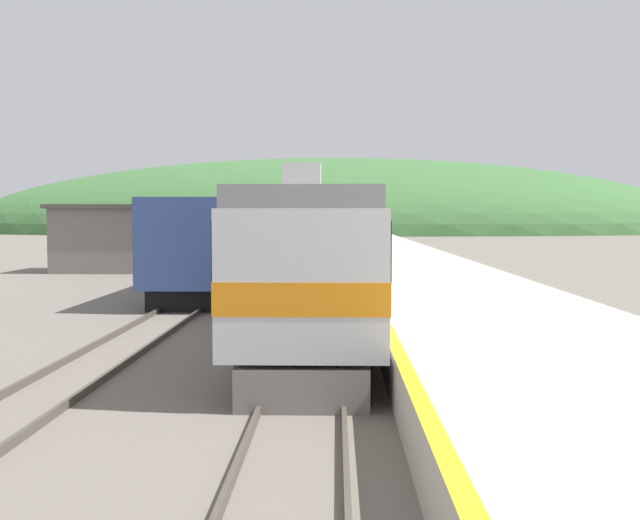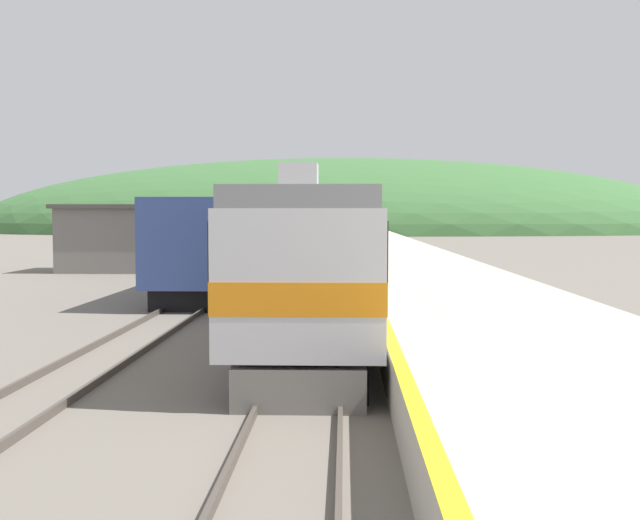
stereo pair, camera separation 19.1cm
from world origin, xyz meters
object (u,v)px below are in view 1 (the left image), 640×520
at_px(carriage_second, 326,236).
at_px(carriage_third, 329,230).
at_px(siding_train, 239,239).
at_px(express_train_lead_car, 317,256).

relative_size(carriage_second, carriage_third, 1.00).
xyz_separation_m(carriage_second, siding_train, (-4.83, -3.44, -0.06)).
relative_size(express_train_lead_car, siding_train, 0.67).
distance_m(express_train_lead_car, carriage_second, 21.72).
bearing_deg(carriage_third, express_train_lead_car, -90.00).
bearing_deg(carriage_second, siding_train, -144.53).
height_order(express_train_lead_car, carriage_third, express_train_lead_car).
height_order(carriage_second, carriage_third, same).
bearing_deg(express_train_lead_car, carriage_second, 90.00).
xyz_separation_m(express_train_lead_car, carriage_second, (0.00, 21.72, -0.01)).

